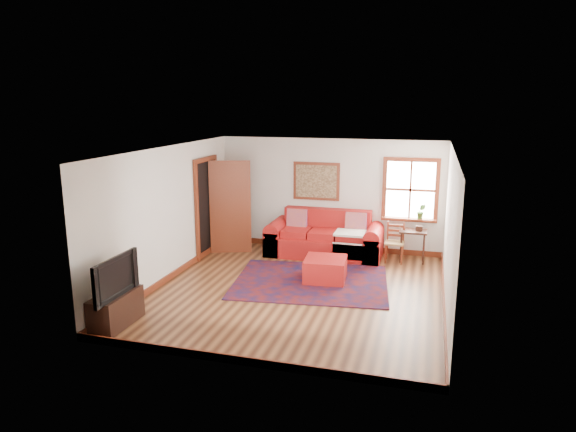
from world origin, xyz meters
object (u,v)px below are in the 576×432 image
(side_table, at_px, (413,236))
(media_cabinet, at_px, (116,309))
(red_leather_sofa, at_px, (325,241))
(red_ottoman, at_px, (325,269))
(ladder_back_chair, at_px, (395,241))

(side_table, height_order, media_cabinet, side_table)
(red_leather_sofa, bearing_deg, red_ottoman, -77.90)
(red_leather_sofa, bearing_deg, media_cabinet, -117.52)
(side_table, bearing_deg, red_leather_sofa, -178.74)
(red_leather_sofa, bearing_deg, ladder_back_chair, -2.38)
(red_ottoman, relative_size, media_cabinet, 0.83)
(ladder_back_chair, bearing_deg, red_ottoman, -126.74)
(red_leather_sofa, relative_size, side_table, 3.70)
(ladder_back_chair, bearing_deg, media_cabinet, -131.23)
(ladder_back_chair, relative_size, media_cabinet, 0.91)
(red_leather_sofa, distance_m, side_table, 1.88)
(red_leather_sofa, distance_m, red_ottoman, 1.65)
(side_table, bearing_deg, ladder_back_chair, -164.02)
(red_leather_sofa, height_order, side_table, red_leather_sofa)
(side_table, distance_m, media_cabinet, 6.08)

